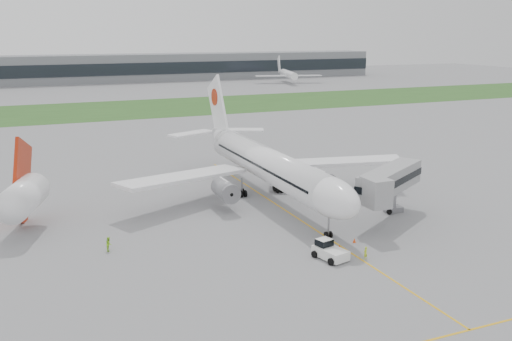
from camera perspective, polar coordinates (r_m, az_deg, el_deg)
name	(u,v)px	position (r m, az deg, el deg)	size (l,w,h in m)	color
ground	(278,206)	(86.43, 2.26, -3.56)	(600.00, 600.00, 0.00)	gray
apron_markings	(293,215)	(82.15, 3.74, -4.51)	(70.00, 70.00, 0.04)	#EEAD14
grass_strip	(129,109)	(199.47, -12.58, 6.03)	(600.00, 50.00, 0.02)	#2D5720
terminal_building	(88,69)	(307.12, -16.48, 9.72)	(320.00, 22.30, 14.00)	gray
airliner	(266,163)	(89.23, 0.97, 0.78)	(48.13, 53.95, 17.88)	white
pushback_tug	(329,250)	(67.36, 7.29, -7.91)	(3.56, 4.55, 2.11)	white
jet_bridge	(388,182)	(80.33, 13.06, -1.13)	(14.97, 11.98, 7.52)	gray
safety_cone_left	(339,246)	(70.68, 8.33, -7.52)	(0.35, 0.35, 0.48)	#FF4A0D
safety_cone_right	(354,240)	(72.79, 9.81, -6.89)	(0.42, 0.42, 0.57)	#FF4A0D
ground_crew_near	(365,253)	(67.78, 10.89, -8.09)	(0.56, 0.37, 1.54)	#C4E626
ground_crew_far	(109,244)	(71.16, -14.50, -7.13)	(0.85, 0.66, 1.75)	#94E025
neighbor_aircraft	(23,195)	(80.15, -22.28, -2.28)	(7.12, 15.55, 12.57)	#B4240A
distant_aircraft_right	(288,83)	(293.39, 3.26, 8.72)	(33.80, 29.82, 12.92)	white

